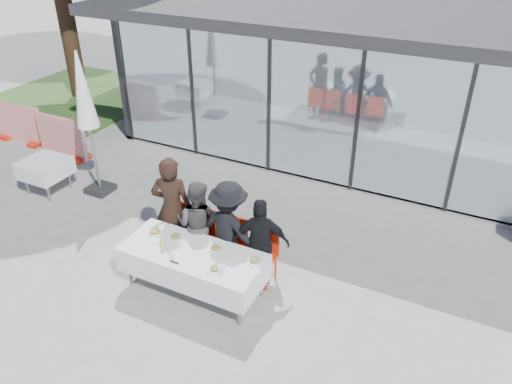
# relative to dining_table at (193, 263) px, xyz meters

# --- Properties ---
(ground) EXTENTS (90.00, 90.00, 0.00)m
(ground) POSITION_rel_dining_table_xyz_m (0.24, 0.15, -0.54)
(ground) COLOR gray
(ground) RESTS_ON ground
(pavilion) EXTENTS (14.80, 8.80, 3.44)m
(pavilion) POSITION_rel_dining_table_xyz_m (2.24, 8.32, 1.61)
(pavilion) COLOR gray
(pavilion) RESTS_ON ground
(dining_table) EXTENTS (2.26, 0.96, 0.75)m
(dining_table) POSITION_rel_dining_table_xyz_m (0.00, 0.00, 0.00)
(dining_table) COLOR silver
(dining_table) RESTS_ON ground
(diner_a) EXTENTS (0.87, 0.87, 1.88)m
(diner_a) POSITION_rel_dining_table_xyz_m (-0.80, 0.66, 0.40)
(diner_a) COLOR black
(diner_a) RESTS_ON ground
(diner_chair_a) EXTENTS (0.44, 0.44, 0.97)m
(diner_chair_a) POSITION_rel_dining_table_xyz_m (-0.80, 0.75, -0.00)
(diner_chair_a) COLOR red
(diner_chair_a) RESTS_ON ground
(diner_b) EXTENTS (0.86, 0.86, 1.55)m
(diner_b) POSITION_rel_dining_table_xyz_m (-0.31, 0.66, 0.24)
(diner_b) COLOR #484848
(diner_b) RESTS_ON ground
(diner_chair_b) EXTENTS (0.44, 0.44, 0.97)m
(diner_chair_b) POSITION_rel_dining_table_xyz_m (-0.31, 0.75, -0.00)
(diner_chair_b) COLOR red
(diner_chair_b) RESTS_ON ground
(diner_c) EXTENTS (1.21, 1.21, 1.69)m
(diner_c) POSITION_rel_dining_table_xyz_m (0.29, 0.66, 0.30)
(diner_c) COLOR black
(diner_c) RESTS_ON ground
(diner_chair_c) EXTENTS (0.44, 0.44, 0.97)m
(diner_chair_c) POSITION_rel_dining_table_xyz_m (0.29, 0.75, -0.00)
(diner_chair_c) COLOR red
(diner_chair_c) RESTS_ON ground
(diner_d) EXTENTS (1.15, 1.15, 1.53)m
(diner_d) POSITION_rel_dining_table_xyz_m (0.85, 0.66, 0.23)
(diner_d) COLOR black
(diner_d) RESTS_ON ground
(diner_chair_d) EXTENTS (0.44, 0.44, 0.97)m
(diner_chair_d) POSITION_rel_dining_table_xyz_m (0.85, 0.75, -0.00)
(diner_chair_d) COLOR red
(diner_chair_d) RESTS_ON ground
(plate_a) EXTENTS (0.24, 0.24, 0.07)m
(plate_a) POSITION_rel_dining_table_xyz_m (-0.81, 0.15, 0.24)
(plate_a) COLOR silver
(plate_a) RESTS_ON dining_table
(plate_b) EXTENTS (0.24, 0.24, 0.07)m
(plate_b) POSITION_rel_dining_table_xyz_m (-0.42, 0.18, 0.24)
(plate_b) COLOR silver
(plate_b) RESTS_ON dining_table
(plate_c) EXTENTS (0.24, 0.24, 0.07)m
(plate_c) POSITION_rel_dining_table_xyz_m (0.30, 0.21, 0.24)
(plate_c) COLOR silver
(plate_c) RESTS_ON dining_table
(plate_d) EXTENTS (0.24, 0.24, 0.07)m
(plate_d) POSITION_rel_dining_table_xyz_m (0.97, 0.21, 0.24)
(plate_d) COLOR silver
(plate_d) RESTS_ON dining_table
(plate_extra) EXTENTS (0.24, 0.24, 0.07)m
(plate_extra) POSITION_rel_dining_table_xyz_m (0.54, -0.22, 0.24)
(plate_extra) COLOR silver
(plate_extra) RESTS_ON dining_table
(juice_bottle) EXTENTS (0.06, 0.06, 0.17)m
(juice_bottle) POSITION_rel_dining_table_xyz_m (-0.45, -0.13, 0.30)
(juice_bottle) COLOR #98BF4F
(juice_bottle) RESTS_ON dining_table
(drinking_glasses) EXTENTS (0.93, 0.13, 0.10)m
(drinking_glasses) POSITION_rel_dining_table_xyz_m (0.36, -0.21, 0.26)
(drinking_glasses) COLOR silver
(drinking_glasses) RESTS_ON dining_table
(folded_eyeglasses) EXTENTS (0.14, 0.03, 0.01)m
(folded_eyeglasses) POSITION_rel_dining_table_xyz_m (-0.09, -0.34, 0.22)
(folded_eyeglasses) COLOR black
(folded_eyeglasses) RESTS_ON dining_table
(spare_table_left) EXTENTS (0.86, 0.86, 0.74)m
(spare_table_left) POSITION_rel_dining_table_xyz_m (-4.46, 1.26, 0.02)
(spare_table_left) COLOR silver
(spare_table_left) RESTS_ON ground
(market_umbrella) EXTENTS (0.50, 0.50, 3.00)m
(market_umbrella) POSITION_rel_dining_table_xyz_m (-3.49, 1.74, 1.49)
(market_umbrella) COLOR black
(market_umbrella) RESTS_ON ground
(grass_patch) EXTENTS (5.00, 5.00, 0.02)m
(grass_patch) POSITION_rel_dining_table_xyz_m (-8.26, 6.15, -0.53)
(grass_patch) COLOR #385926
(grass_patch) RESTS_ON ground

